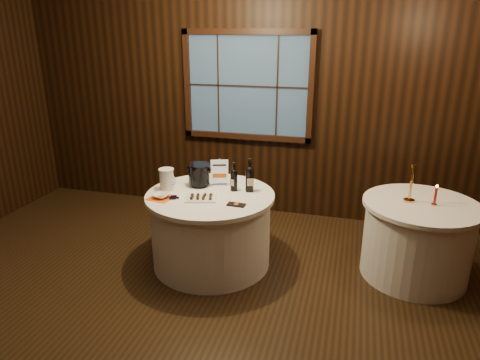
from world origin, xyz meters
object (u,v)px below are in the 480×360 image
(ice_bucket, at_px, (199,174))
(red_candle, at_px, (435,197))
(grape_bunch, at_px, (173,198))
(brass_candlestick, at_px, (411,188))
(chocolate_plate, at_px, (201,198))
(glass_pitcher, at_px, (167,179))
(side_table, at_px, (417,239))
(sign_stand, at_px, (219,176))
(main_table, at_px, (211,229))
(cracker_bowl, at_px, (161,196))
(chocolate_box, at_px, (236,205))
(port_bottle_left, at_px, (234,178))
(port_bottle_right, at_px, (250,177))

(ice_bucket, bearing_deg, red_candle, 2.09)
(ice_bucket, distance_m, grape_bunch, 0.45)
(brass_candlestick, bearing_deg, red_candle, -10.38)
(chocolate_plate, xyz_separation_m, glass_pitcher, (-0.43, 0.17, 0.09))
(side_table, bearing_deg, red_candle, -15.73)
(sign_stand, height_order, chocolate_plate, sign_stand)
(chocolate_plate, bearing_deg, ice_bucket, 112.75)
(main_table, height_order, sign_stand, sign_stand)
(glass_pitcher, bearing_deg, side_table, 26.40)
(main_table, relative_size, chocolate_plate, 3.78)
(cracker_bowl, distance_m, brass_candlestick, 2.37)
(ice_bucket, height_order, glass_pitcher, ice_bucket)
(side_table, distance_m, chocolate_box, 1.79)
(sign_stand, relative_size, brass_candlestick, 0.79)
(side_table, xyz_separation_m, sign_stand, (-1.99, -0.04, 0.48))
(cracker_bowl, height_order, red_candle, red_candle)
(side_table, relative_size, chocolate_plate, 3.19)
(main_table, height_order, ice_bucket, ice_bucket)
(port_bottle_left, relative_size, ice_bucket, 1.26)
(port_bottle_left, height_order, chocolate_box, port_bottle_left)
(ice_bucket, height_order, brass_candlestick, brass_candlestick)
(red_candle, bearing_deg, chocolate_plate, -168.44)
(chocolate_box, distance_m, red_candle, 1.84)
(sign_stand, bearing_deg, grape_bunch, -139.72)
(main_table, relative_size, cracker_bowl, 8.33)
(main_table, relative_size, port_bottle_left, 4.31)
(port_bottle_left, height_order, ice_bucket, port_bottle_left)
(brass_candlestick, bearing_deg, main_table, -170.60)
(glass_pitcher, bearing_deg, chocolate_plate, -2.11)
(main_table, xyz_separation_m, cracker_bowl, (-0.42, -0.23, 0.41))
(side_table, relative_size, sign_stand, 3.73)
(chocolate_box, relative_size, brass_candlestick, 0.46)
(brass_candlestick, bearing_deg, port_bottle_left, -174.58)
(chocolate_box, xyz_separation_m, grape_bunch, (-0.62, -0.02, 0.01))
(main_table, relative_size, side_table, 1.19)
(chocolate_plate, bearing_deg, glass_pitcher, 158.33)
(side_table, height_order, port_bottle_right, port_bottle_right)
(ice_bucket, height_order, cracker_bowl, ice_bucket)
(port_bottle_left, xyz_separation_m, red_candle, (1.90, 0.12, -0.05))
(side_table, xyz_separation_m, chocolate_plate, (-2.04, -0.46, 0.40))
(sign_stand, bearing_deg, chocolate_plate, -114.77)
(side_table, xyz_separation_m, chocolate_box, (-1.67, -0.52, 0.39))
(chocolate_plate, bearing_deg, port_bottle_left, 53.13)
(port_bottle_left, xyz_separation_m, cracker_bowl, (-0.62, -0.38, -0.11))
(sign_stand, xyz_separation_m, chocolate_plate, (-0.05, -0.42, -0.08))
(chocolate_box, xyz_separation_m, cracker_bowl, (-0.75, -0.01, 0.02))
(cracker_bowl, distance_m, red_candle, 2.57)
(red_candle, bearing_deg, sign_stand, -179.63)
(chocolate_box, relative_size, grape_bunch, 1.10)
(red_candle, bearing_deg, port_bottle_right, -176.73)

